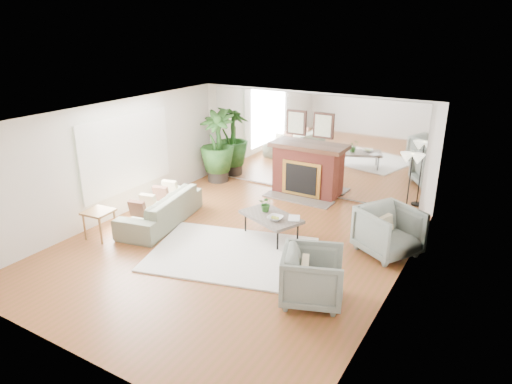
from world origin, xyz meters
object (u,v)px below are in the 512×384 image
Objects in this scene: fireplace at (305,170)px; armchair_front at (313,276)px; coffee_table at (271,217)px; side_table at (99,215)px; floor_lamp at (412,164)px; sofa at (161,209)px; armchair_back at (389,231)px; potted_ficus at (217,144)px.

fireplace reaches higher than armchair_front.
armchair_front is (1.59, -1.59, -0.02)m from coffee_table.
side_table is (-2.90, -1.70, 0.04)m from coffee_table.
fireplace is 1.35× the size of floor_lamp.
armchair_back is at bearing 92.00° from sofa.
fireplace is 2.22× the size of armchair_front.
fireplace is 2.55m from coffee_table.
sofa is 1.47× the size of floor_lamp.
armchair_back is (4.51, 1.06, 0.12)m from sofa.
side_table is 0.30× the size of potted_ficus.
sofa reaches higher than side_table.
armchair_front is 0.48× the size of potted_ficus.
armchair_back is (2.60, -1.99, -0.21)m from fireplace.
coffee_table is 2.39× the size of side_table.
floor_lamp is (4.46, 2.67, 0.97)m from sofa.
sofa is at bearing -122.11° from fireplace.
armchair_back reaches higher than coffee_table.
potted_ficus is at bearing 90.14° from side_table.
armchair_back is 2.18m from armchair_front.
armchair_back is 0.65× the size of floor_lamp.
armchair_front is at bearing -163.90° from armchair_back.
coffee_table is 1.40× the size of armchair_back.
sofa is 3.85× the size of side_table.
fireplace is at bearing 171.42° from floor_lamp.
fireplace is 2.49m from potted_ficus.
sofa is (-1.91, -3.05, -0.33)m from fireplace.
potted_ficus is at bearing 28.08° from armchair_front.
armchair_back reaches higher than side_table.
potted_ficus is at bearing -176.31° from fireplace.
armchair_back is at bearing -35.89° from armchair_front.
fireplace is 3.28m from armchair_back.
floor_lamp reaches higher than armchair_front.
potted_ficus reaches higher than coffee_table.
fireplace is at bearing 83.88° from armchair_back.
side_table reaches higher than coffee_table.
potted_ficus reaches higher than sofa.
side_table is (-5.05, -2.22, 0.04)m from armchair_back.
armchair_back reaches higher than sofa.
fireplace is 1.48× the size of coffee_table.
coffee_table is 0.73× the size of potted_ficus.
coffee_table is at bearing 30.47° from side_table.
floor_lamp is at bearing 45.28° from coffee_table.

